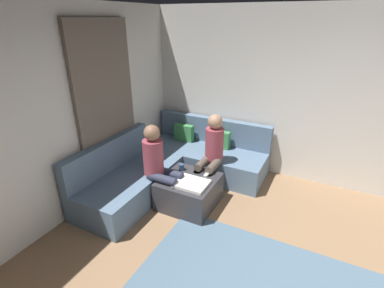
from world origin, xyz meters
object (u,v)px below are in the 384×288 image
object	(u,v)px
coffee_mug	(181,167)
person_on_couch_back	(212,151)
ottoman	(189,192)
person_on_couch_side	(159,163)
sectional_couch	(174,165)
game_remote	(207,174)

from	to	relation	value
coffee_mug	person_on_couch_back	xyz separation A→B (m)	(0.33, 0.36, 0.19)
ottoman	coffee_mug	bearing A→B (deg)	140.71
person_on_couch_back	person_on_couch_side	world-z (taller)	same
sectional_couch	person_on_couch_side	xyz separation A→B (m)	(0.15, -0.65, 0.38)
sectional_couch	person_on_couch_side	world-z (taller)	person_on_couch_side
ottoman	person_on_couch_side	distance (m)	0.61
coffee_mug	person_on_couch_back	size ratio (longest dim) A/B	0.08
sectional_couch	person_on_couch_back	distance (m)	0.74
game_remote	person_on_couch_side	size ratio (longest dim) A/B	0.12
sectional_couch	person_on_couch_back	xyz separation A→B (m)	(0.63, 0.06, 0.38)
sectional_couch	game_remote	xyz separation A→B (m)	(0.70, -0.26, 0.15)
person_on_couch_back	coffee_mug	bearing A→B (deg)	47.47
person_on_couch_side	sectional_couch	bearing A→B (deg)	-167.12
coffee_mug	person_on_couch_back	bearing A→B (deg)	47.47
person_on_couch_side	ottoman	bearing A→B (deg)	113.47
ottoman	coffee_mug	size ratio (longest dim) A/B	8.00
ottoman	game_remote	distance (m)	0.36
coffee_mug	person_on_couch_back	world-z (taller)	person_on_couch_back
sectional_couch	ottoman	world-z (taller)	sectional_couch
ottoman	person_on_couch_back	xyz separation A→B (m)	(0.11, 0.54, 0.45)
ottoman	coffee_mug	xyz separation A→B (m)	(-0.22, 0.18, 0.26)
sectional_couch	person_on_couch_side	bearing A→B (deg)	-77.12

